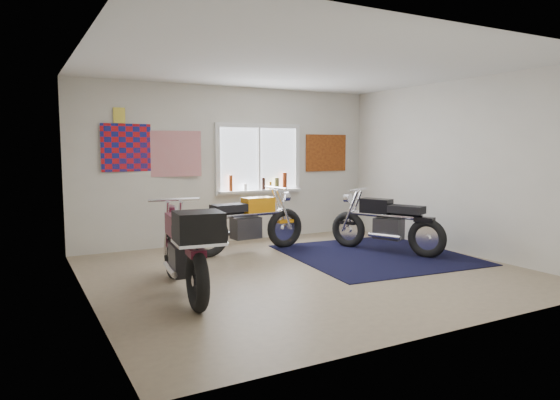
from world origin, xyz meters
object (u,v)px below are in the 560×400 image
yellow_triumph (248,224)px  black_chrome_bike (386,225)px  maroon_tourer (186,249)px  navy_rug (375,255)px

yellow_triumph → black_chrome_bike: yellow_triumph is taller
yellow_triumph → maroon_tourer: maroon_tourer is taller
navy_rug → maroon_tourer: bearing=-167.6°
black_chrome_bike → maroon_tourer: size_ratio=0.88×
maroon_tourer → yellow_triumph: bearing=-34.7°
yellow_triumph → maroon_tourer: bearing=-135.5°
yellow_triumph → maroon_tourer: (-1.60, -1.85, 0.09)m
yellow_triumph → black_chrome_bike: (1.92, -1.05, -0.01)m
black_chrome_bike → yellow_triumph: bearing=36.4°
navy_rug → yellow_triumph: bearing=145.1°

